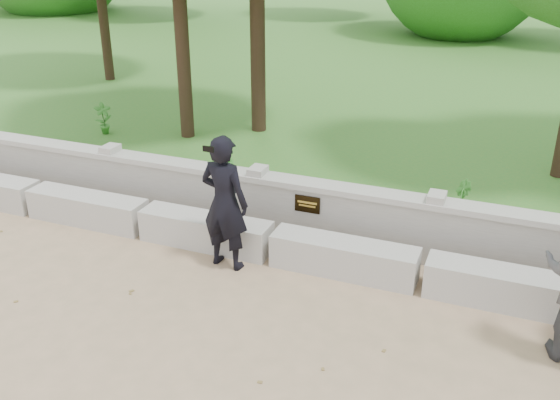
# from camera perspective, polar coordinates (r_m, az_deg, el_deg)

# --- Properties ---
(ground) EXTENTS (80.00, 80.00, 0.00)m
(ground) POSITION_cam_1_polar(r_m,az_deg,el_deg) (7.04, -6.82, -12.40)
(ground) COLOR tan
(ground) RESTS_ON ground
(lawn) EXTENTS (40.00, 22.00, 0.25)m
(lawn) POSITION_cam_1_polar(r_m,az_deg,el_deg) (19.54, 13.24, 11.53)
(lawn) COLOR #2E7129
(lawn) RESTS_ON ground
(concrete_bench) EXTENTS (11.90, 0.45, 0.45)m
(concrete_bench) POSITION_cam_1_polar(r_m,az_deg,el_deg) (8.36, -0.76, -4.02)
(concrete_bench) COLOR #B8B5AE
(concrete_bench) RESTS_ON ground
(parapet_wall) EXTENTS (12.50, 0.35, 0.90)m
(parapet_wall) POSITION_cam_1_polar(r_m,az_deg,el_deg) (8.84, 0.97, -0.67)
(parapet_wall) COLOR #ADAAA3
(parapet_wall) RESTS_ON ground
(man_main) EXTENTS (0.70, 0.63, 1.80)m
(man_main) POSITION_cam_1_polar(r_m,az_deg,el_deg) (7.95, -5.08, -0.26)
(man_main) COLOR black
(man_main) RESTS_ON ground
(shrub_a) EXTENTS (0.40, 0.40, 0.64)m
(shrub_a) POSITION_cam_1_polar(r_m,az_deg,el_deg) (13.06, -15.85, 7.18)
(shrub_a) COLOR #357A29
(shrub_a) RESTS_ON lawn
(shrub_b) EXTENTS (0.30, 0.36, 0.58)m
(shrub_b) POSITION_cam_1_polar(r_m,az_deg,el_deg) (9.24, 16.15, -0.01)
(shrub_b) COLOR #357A29
(shrub_b) RESTS_ON lawn
(shrub_d) EXTENTS (0.31, 0.34, 0.55)m
(shrub_d) POSITION_cam_1_polar(r_m,az_deg,el_deg) (10.58, -5.05, 3.86)
(shrub_d) COLOR #357A29
(shrub_d) RESTS_ON lawn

